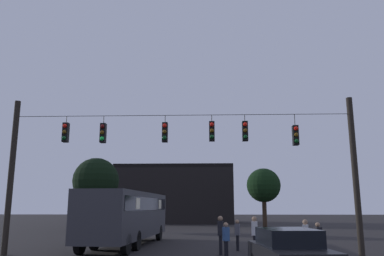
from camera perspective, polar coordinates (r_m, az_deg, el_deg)
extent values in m
plane|color=black|center=(30.59, -0.18, -15.64)|extent=(168.00, 168.00, 0.00)
cylinder|color=black|center=(20.58, -25.10, -6.33)|extent=(0.28, 0.28, 7.35)
cylinder|color=black|center=(19.59, 22.91, -6.29)|extent=(0.28, 0.28, 7.35)
cylinder|color=black|center=(18.83, -1.67, 1.89)|extent=(16.27, 0.02, 0.02)
cylinder|color=black|center=(19.96, -17.99, 1.17)|extent=(0.03, 0.03, 0.33)
cube|color=black|center=(19.83, -18.11, -0.64)|extent=(0.26, 0.32, 0.95)
sphere|color=red|center=(19.72, -18.23, 0.31)|extent=(0.20, 0.20, 0.20)
sphere|color=#5B3D0C|center=(19.67, -18.28, -0.54)|extent=(0.20, 0.20, 0.20)
sphere|color=#0C4219|center=(19.61, -18.34, -1.40)|extent=(0.20, 0.20, 0.20)
cylinder|color=black|center=(19.40, -12.87, 1.18)|extent=(0.03, 0.03, 0.37)
cube|color=black|center=(19.27, -12.96, -0.74)|extent=(0.26, 0.32, 0.95)
sphere|color=#510A0A|center=(19.15, -13.05, 0.24)|extent=(0.20, 0.20, 0.20)
sphere|color=#5B3D0C|center=(19.09, -13.09, -0.64)|extent=(0.20, 0.20, 0.20)
sphere|color=#1EE04C|center=(19.04, -13.14, -1.53)|extent=(0.20, 0.20, 0.20)
cylinder|color=black|center=(18.85, -3.98, 1.31)|extent=(0.03, 0.03, 0.36)
cube|color=black|center=(18.71, -4.00, -0.64)|extent=(0.26, 0.32, 0.95)
sphere|color=red|center=(18.60, -4.05, 0.37)|extent=(0.20, 0.20, 0.20)
sphere|color=#5B3D0C|center=(18.54, -4.06, -0.54)|extent=(0.20, 0.20, 0.20)
sphere|color=#0C4219|center=(18.48, -4.08, -1.45)|extent=(0.20, 0.20, 0.20)
cylinder|color=black|center=(18.75, 2.92, 1.42)|extent=(0.03, 0.03, 0.32)
cube|color=black|center=(18.61, 2.94, -0.49)|extent=(0.26, 0.32, 0.95)
sphere|color=red|center=(18.50, 2.94, 0.52)|extent=(0.20, 0.20, 0.20)
sphere|color=#5B3D0C|center=(18.44, 2.95, -0.39)|extent=(0.20, 0.20, 0.20)
sphere|color=#0C4219|center=(18.38, 2.96, -1.30)|extent=(0.20, 0.20, 0.20)
cylinder|color=black|center=(18.84, 7.77, 1.44)|extent=(0.03, 0.03, 0.33)
cube|color=black|center=(18.71, 7.82, -0.47)|extent=(0.26, 0.32, 0.95)
sphere|color=red|center=(18.59, 7.85, 0.55)|extent=(0.20, 0.20, 0.20)
sphere|color=#5B3D0C|center=(18.53, 7.87, -0.36)|extent=(0.20, 0.20, 0.20)
sphere|color=#0C4219|center=(18.47, 7.90, -1.27)|extent=(0.20, 0.20, 0.20)
cylinder|color=black|center=(19.20, 14.89, 1.14)|extent=(0.03, 0.03, 0.55)
cube|color=black|center=(19.05, 15.00, -1.06)|extent=(0.26, 0.32, 0.95)
sphere|color=red|center=(18.93, 15.07, -0.07)|extent=(0.20, 0.20, 0.20)
sphere|color=#5B3D0C|center=(18.88, 15.12, -0.96)|extent=(0.20, 0.20, 0.20)
sphere|color=#0C4219|center=(18.83, 15.17, -1.86)|extent=(0.20, 0.20, 0.20)
cube|color=#2D2D33|center=(23.22, -9.46, -12.48)|extent=(3.24, 11.14, 2.50)
cube|color=black|center=(23.22, -9.41, -10.97)|extent=(3.23, 10.49, 0.70)
cylinder|color=black|center=(27.38, -9.61, -14.92)|extent=(0.35, 1.02, 1.00)
cylinder|color=black|center=(26.88, -4.88, -15.10)|extent=(0.35, 1.02, 1.00)
cylinder|color=black|center=(21.52, -14.15, -15.71)|extent=(0.35, 1.02, 1.00)
cylinder|color=black|center=(20.88, -8.18, -16.08)|extent=(0.35, 1.02, 1.00)
cylinder|color=black|center=(19.67, -16.18, -16.04)|extent=(0.35, 1.02, 1.00)
cylinder|color=black|center=(18.97, -9.69, -16.50)|extent=(0.35, 1.02, 1.00)
cube|color=beige|center=(26.41, -7.50, -11.08)|extent=(2.61, 0.97, 0.56)
cube|color=beige|center=(20.58, -11.46, -10.85)|extent=(2.61, 0.97, 0.56)
cube|color=black|center=(13.03, 13.92, -15.33)|extent=(1.77, 2.44, 0.52)
cylinder|color=black|center=(18.77, 4.22, -16.87)|extent=(0.14, 0.14, 0.88)
cylinder|color=black|center=(18.93, 4.27, -16.82)|extent=(0.14, 0.14, 0.88)
cube|color=black|center=(18.79, 4.21, -14.52)|extent=(0.28, 0.39, 0.66)
sphere|color=#8C6B51|center=(18.78, 4.19, -13.15)|extent=(0.24, 0.24, 0.24)
cylinder|color=black|center=(17.48, 5.00, -17.45)|extent=(0.14, 0.14, 0.76)
cylinder|color=black|center=(17.33, 5.14, -17.50)|extent=(0.14, 0.14, 0.76)
cube|color=#2D4C7F|center=(17.35, 5.03, -15.29)|extent=(0.31, 0.40, 0.57)
sphere|color=#8C6B51|center=(17.33, 5.00, -14.01)|extent=(0.21, 0.21, 0.21)
cylinder|color=black|center=(18.66, 18.32, -16.57)|extent=(0.14, 0.14, 0.75)
cylinder|color=black|center=(18.81, 18.11, -16.54)|extent=(0.14, 0.14, 0.75)
cube|color=black|center=(18.68, 18.09, -14.55)|extent=(0.29, 0.39, 0.56)
sphere|color=#8C6B51|center=(18.66, 18.01, -13.38)|extent=(0.20, 0.20, 0.20)
cylinder|color=black|center=(19.31, 9.24, -16.63)|extent=(0.14, 0.14, 0.86)
cylinder|color=black|center=(19.46, 9.31, -16.59)|extent=(0.14, 0.14, 0.86)
cube|color=silver|center=(19.33, 9.20, -14.38)|extent=(0.33, 0.41, 0.65)
sphere|color=#8C6B51|center=(19.31, 9.16, -13.08)|extent=(0.23, 0.23, 0.23)
cylinder|color=black|center=(17.66, 16.55, -16.87)|extent=(0.14, 0.14, 0.83)
cylinder|color=black|center=(17.82, 16.53, -16.81)|extent=(0.14, 0.14, 0.83)
cube|color=silver|center=(17.68, 16.40, -14.51)|extent=(0.31, 0.40, 0.62)
sphere|color=#8C6B51|center=(17.66, 16.32, -13.15)|extent=(0.22, 0.22, 0.22)
cylinder|color=black|center=(20.68, 6.72, -16.48)|extent=(0.14, 0.14, 0.76)
cylinder|color=black|center=(20.84, 6.76, -16.44)|extent=(0.14, 0.14, 0.76)
cube|color=#4C4C56|center=(20.71, 6.69, -14.62)|extent=(0.30, 0.40, 0.57)
sphere|color=#8C6B51|center=(20.70, 6.67, -13.54)|extent=(0.21, 0.21, 0.21)
cube|color=black|center=(56.37, -2.37, -10.06)|extent=(15.77, 11.75, 7.25)
cube|color=black|center=(56.60, -2.34, -6.14)|extent=(15.77, 11.75, 0.50)
cylinder|color=#2D2116|center=(38.10, -14.20, -12.16)|extent=(0.44, 0.44, 3.10)
sphere|color=black|center=(38.17, -13.97, -7.55)|extent=(4.34, 4.34, 4.34)
cylinder|color=#2D2116|center=(44.16, 10.64, -12.08)|extent=(0.48, 0.48, 3.24)
sphere|color=black|center=(44.22, 10.50, -8.28)|extent=(3.75, 3.75, 3.75)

